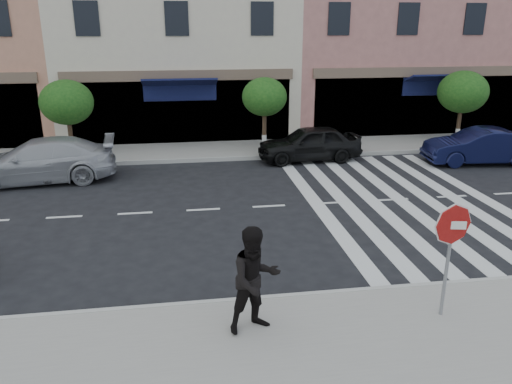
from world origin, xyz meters
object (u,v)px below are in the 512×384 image
Objects in this scene: walker at (255,280)px; car_far_right at (480,146)px; stop_sign at (452,234)px; car_far_mid at (309,143)px; car_far_left at (39,161)px.

car_far_right is at bearing 26.14° from walker.
car_far_mid is (0.48, 11.72, -1.06)m from stop_sign.
walker is 0.46× the size of car_far_mid.
car_far_mid is at bearing 53.35° from walker.
car_far_left is at bearing -85.60° from car_far_mid.
car_far_mid reaches higher than car_far_right.
stop_sign is 11.78m from car_far_mid.
car_far_left is (-6.09, 10.26, -0.37)m from walker.
car_far_left is 1.22× the size of car_far_right.
stop_sign is at bearing -19.32° from walker.
stop_sign is 0.43× the size of car_far_left.
stop_sign reaches higher than car_far_right.
car_far_left is 10.15m from car_far_mid.
car_far_mid is (3.97, 11.63, -0.41)m from walker.
car_far_mid is at bearing 99.36° from stop_sign.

